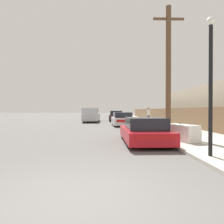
{
  "coord_description": "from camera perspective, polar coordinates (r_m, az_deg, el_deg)",
  "views": [
    {
      "loc": [
        0.5,
        -3.46,
        1.54
      ],
      "look_at": [
        0.82,
        9.51,
        1.41
      ],
      "focal_mm": 32.0,
      "sensor_mm": 36.0,
      "label": 1
    }
  ],
  "objects": [
    {
      "name": "discarded_fridge",
      "position": [
        9.88,
        19.57,
        -5.54
      ],
      "size": [
        1.1,
        1.8,
        0.77
      ],
      "rotation": [
        0.0,
        0.0,
        0.27
      ],
      "color": "white",
      "rests_on": "sidewalk_curb"
    },
    {
      "name": "ground_plane",
      "position": [
        3.82,
        -9.61,
        -23.17
      ],
      "size": [
        220.0,
        220.0,
        0.0
      ],
      "primitive_type": "plane",
      "color": "#595654"
    },
    {
      "name": "street_lamp",
      "position": [
        6.95,
        26.36,
        9.56
      ],
      "size": [
        0.26,
        0.26,
        4.28
      ],
      "color": "black",
      "rests_on": "sidewalk_curb"
    },
    {
      "name": "wooden_fence",
      "position": [
        25.84,
        13.71,
        -0.81
      ],
      "size": [
        0.08,
        45.76,
        1.61
      ],
      "primitive_type": "cube",
      "color": "brown",
      "rests_on": "sidewalk_curb"
    },
    {
      "name": "pickup_truck",
      "position": [
        25.91,
        -5.94,
        -0.87
      ],
      "size": [
        2.03,
        5.46,
        1.79
      ],
      "rotation": [
        0.0,
        0.0,
        3.12
      ],
      "color": "silver",
      "rests_on": "ground"
    },
    {
      "name": "utility_pole",
      "position": [
        12.34,
        15.8,
        11.87
      ],
      "size": [
        1.8,
        0.3,
        7.47
      ],
      "color": "brown",
      "rests_on": "sidewalk_curb"
    },
    {
      "name": "car_parked_far",
      "position": [
        27.56,
        1.3,
        -1.25
      ],
      "size": [
        2.15,
        4.29,
        1.43
      ],
      "rotation": [
        0.0,
        0.0,
        -0.08
      ],
      "color": "black",
      "rests_on": "ground"
    },
    {
      "name": "sidewalk_curb",
      "position": [
        27.42,
        8.66,
        -2.53
      ],
      "size": [
        4.2,
        63.0,
        0.12
      ],
      "primitive_type": "cube",
      "color": "#ADA89E",
      "rests_on": "ground"
    },
    {
      "name": "car_parked_mid",
      "position": [
        19.81,
        2.9,
        -2.1
      ],
      "size": [
        2.06,
        4.59,
        1.31
      ],
      "rotation": [
        0.0,
        0.0,
        0.04
      ],
      "color": "silver",
      "rests_on": "ground"
    },
    {
      "name": "parked_sports_car_red",
      "position": [
        9.48,
        9.14,
        -5.41
      ],
      "size": [
        1.94,
        4.27,
        1.2
      ],
      "rotation": [
        0.0,
        0.0,
        0.01
      ],
      "color": "red",
      "rests_on": "ground"
    },
    {
      "name": "pedestrian",
      "position": [
        22.12,
        10.37,
        -0.81
      ],
      "size": [
        0.34,
        0.34,
        1.73
      ],
      "color": "#282D42",
      "rests_on": "sidewalk_curb"
    }
  ]
}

